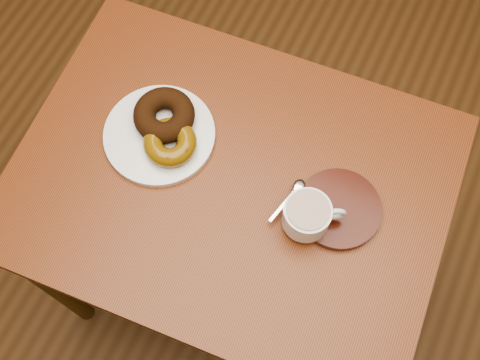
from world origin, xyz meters
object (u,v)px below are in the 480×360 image
at_px(saucer, 338,209).
at_px(coffee_cup, 308,215).
at_px(cafe_table, 231,202).
at_px(donut_plate, 160,135).

distance_m(saucer, coffee_cup, 0.08).
distance_m(cafe_table, donut_plate, 0.21).
distance_m(cafe_table, saucer, 0.24).
height_order(cafe_table, saucer, saucer).
distance_m(cafe_table, coffee_cup, 0.23).
relative_size(cafe_table, saucer, 5.47).
bearing_deg(coffee_cup, saucer, 20.21).
relative_size(cafe_table, coffee_cup, 7.99).
relative_size(donut_plate, coffee_cup, 2.02).
bearing_deg(donut_plate, coffee_cup, -7.55).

